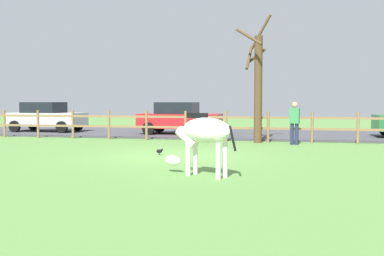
{
  "coord_description": "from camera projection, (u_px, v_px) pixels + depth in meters",
  "views": [
    {
      "loc": [
        3.45,
        -12.94,
        1.68
      ],
      "look_at": [
        0.45,
        0.92,
        0.8
      ],
      "focal_mm": 41.12,
      "sensor_mm": 36.0,
      "label": 1
    }
  ],
  "objects": [
    {
      "name": "bare_tree",
      "position": [
        258.0,
        84.0,
        17.47
      ],
      "size": [
        1.39,
        1.42,
        5.14
      ],
      "color": "#513A23",
      "rests_on": "ground_plane"
    },
    {
      "name": "crow_on_grass",
      "position": [
        160.0,
        151.0,
        13.59
      ],
      "size": [
        0.21,
        0.1,
        0.2
      ],
      "color": "black",
      "rests_on": "ground_plane"
    },
    {
      "name": "parking_asphalt",
      "position": [
        218.0,
        133.0,
        22.52
      ],
      "size": [
        28.0,
        7.4,
        0.05
      ],
      "primitive_type": "cube",
      "color": "#47474C",
      "rests_on": "ground_plane"
    },
    {
      "name": "zebra",
      "position": [
        203.0,
        135.0,
        9.74
      ],
      "size": [
        1.82,
        1.03,
        1.41
      ],
      "color": "white",
      "rests_on": "ground_plane"
    },
    {
      "name": "ground_plane",
      "position": [
        171.0,
        156.0,
        13.45
      ],
      "size": [
        60.0,
        60.0,
        0.0
      ],
      "primitive_type": "plane",
      "color": "#5B8C42"
    },
    {
      "name": "visitor_near_fence",
      "position": [
        294.0,
        121.0,
        16.74
      ],
      "size": [
        0.4,
        0.3,
        1.64
      ],
      "color": "#232847",
      "rests_on": "ground_plane"
    },
    {
      "name": "parked_car_silver",
      "position": [
        46.0,
        117.0,
        23.39
      ],
      "size": [
        4.02,
        1.91,
        1.56
      ],
      "color": "#B7BABF",
      "rests_on": "parking_asphalt"
    },
    {
      "name": "parked_car_red",
      "position": [
        179.0,
        118.0,
        21.58
      ],
      "size": [
        4.04,
        1.97,
        1.56
      ],
      "color": "red",
      "rests_on": "parking_asphalt"
    },
    {
      "name": "paddock_fence",
      "position": [
        185.0,
        124.0,
        18.43
      ],
      "size": [
        20.69,
        0.11,
        1.25
      ],
      "color": "olive",
      "rests_on": "ground_plane"
    }
  ]
}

